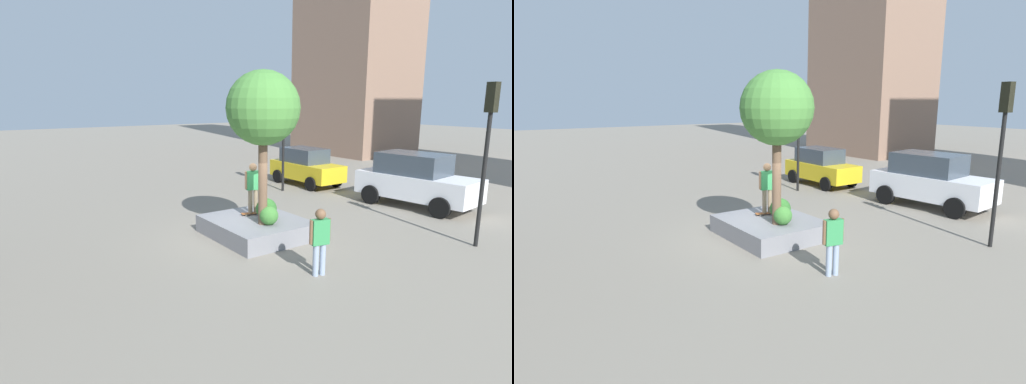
{
  "view_description": "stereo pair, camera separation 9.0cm",
  "coord_description": "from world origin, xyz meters",
  "views": [
    {
      "loc": [
        11.05,
        -7.41,
        4.39
      ],
      "look_at": [
        0.03,
        0.2,
        1.47
      ],
      "focal_mm": 30.03,
      "sensor_mm": 36.0,
      "label": 1
    },
    {
      "loc": [
        11.1,
        -7.34,
        4.39
      ],
      "look_at": [
        0.03,
        0.2,
        1.47
      ],
      "focal_mm": 30.03,
      "sensor_mm": 36.0,
      "label": 2
    }
  ],
  "objects": [
    {
      "name": "traffic_light_median",
      "position": [
        -5.06,
        5.29,
        3.11
      ],
      "size": [
        0.37,
        0.37,
        4.57
      ],
      "color": "black",
      "rests_on": "ground"
    },
    {
      "name": "plaza_tree",
      "position": [
        0.6,
        0.06,
        4.09
      ],
      "size": [
        2.22,
        2.22,
        4.67
      ],
      "color": "brown",
      "rests_on": "planter_ledge"
    },
    {
      "name": "passerby_with_bag",
      "position": [
        3.57,
        -0.31,
        1.01
      ],
      "size": [
        0.29,
        0.58,
        1.74
      ],
      "color": "#8C9EB7",
      "rests_on": "ground"
    },
    {
      "name": "boxwood_shrub",
      "position": [
        0.78,
        0.17,
        0.86
      ],
      "size": [
        0.58,
        0.58,
        0.58
      ],
      "primitive_type": "sphere",
      "color": "#3D7A33",
      "rests_on": "planter_ledge"
    },
    {
      "name": "planter_ledge",
      "position": [
        0.03,
        0.2,
        0.29
      ],
      "size": [
        3.17,
        2.76,
        0.57
      ],
      "primitive_type": "cube",
      "color": "gray",
      "rests_on": "ground"
    },
    {
      "name": "police_car",
      "position": [
        0.52,
        7.89,
        1.12
      ],
      "size": [
        4.95,
        2.64,
        2.21
      ],
      "color": "white",
      "rests_on": "ground"
    },
    {
      "name": "hedge_clump",
      "position": [
        0.21,
        0.48,
        0.91
      ],
      "size": [
        0.69,
        0.69,
        0.69
      ],
      "primitive_type": "sphere",
      "color": "#2D6628",
      "rests_on": "planter_ledge"
    },
    {
      "name": "skateboard",
      "position": [
        -0.45,
        0.41,
        0.63
      ],
      "size": [
        0.45,
        0.83,
        0.07
      ],
      "color": "brown",
      "rests_on": "planter_ledge"
    },
    {
      "name": "skateboarder",
      "position": [
        -0.45,
        0.41,
        1.62
      ],
      "size": [
        0.29,
        0.56,
        1.69
      ],
      "color": "#847056",
      "rests_on": "skateboard"
    },
    {
      "name": "taxi_cab",
      "position": [
        -5.58,
        7.23,
        0.97
      ],
      "size": [
        4.09,
        1.93,
        1.9
      ],
      "color": "gold",
      "rests_on": "ground"
    },
    {
      "name": "traffic_light_corner",
      "position": [
        4.66,
        5.15,
        3.29
      ],
      "size": [
        0.3,
        0.35,
        4.86
      ],
      "color": "black",
      "rests_on": "ground"
    },
    {
      "name": "ground_plane",
      "position": [
        0.0,
        0.0,
        0.0
      ],
      "size": [
        120.0,
        120.0,
        0.0
      ],
      "primitive_type": "plane",
      "color": "gray"
    }
  ]
}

